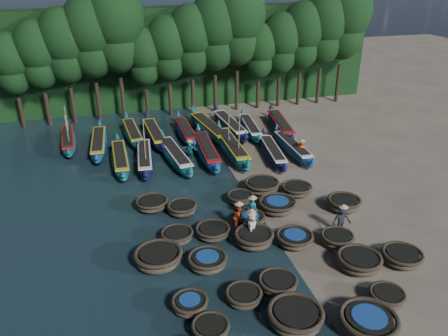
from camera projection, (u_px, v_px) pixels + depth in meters
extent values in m
plane|color=#7F725D|center=(257.00, 210.00, 27.11)|extent=(120.00, 120.00, 0.00)
cube|color=black|center=(184.00, 57.00, 45.47)|extent=(40.00, 3.00, 10.00)
ellipsoid|color=brown|center=(211.00, 330.00, 17.90)|extent=(1.49, 1.49, 0.57)
torus|color=#3A3122|center=(211.00, 325.00, 17.78)|extent=(1.61, 1.61, 0.17)
cylinder|color=black|center=(211.00, 325.00, 17.77)|extent=(1.21, 1.21, 0.05)
ellipsoid|color=brown|center=(295.00, 318.00, 18.37)|extent=(2.81, 2.81, 0.74)
torus|color=#3A3122|center=(296.00, 312.00, 18.22)|extent=(2.43, 2.43, 0.23)
cylinder|color=black|center=(296.00, 311.00, 18.20)|extent=(1.85, 1.85, 0.07)
ellipsoid|color=brown|center=(368.00, 324.00, 18.06)|extent=(2.97, 2.97, 0.75)
torus|color=#3A3122|center=(369.00, 318.00, 17.91)|extent=(2.49, 2.49, 0.23)
cylinder|color=black|center=(369.00, 317.00, 17.89)|extent=(1.90, 1.90, 0.07)
cylinder|color=navy|center=(369.00, 316.00, 17.87)|extent=(1.46, 1.46, 0.05)
ellipsoid|color=brown|center=(387.00, 298.00, 19.62)|extent=(1.64, 1.64, 0.57)
torus|color=#3A3122|center=(388.00, 293.00, 19.50)|extent=(1.65, 1.65, 0.17)
cylinder|color=black|center=(388.00, 293.00, 19.49)|extent=(1.24, 1.24, 0.05)
ellipsoid|color=brown|center=(190.00, 305.00, 19.17)|extent=(1.82, 1.82, 0.59)
torus|color=#3A3122|center=(190.00, 301.00, 19.05)|extent=(1.65, 1.65, 0.18)
cylinder|color=black|center=(190.00, 300.00, 19.03)|extent=(1.24, 1.24, 0.05)
cylinder|color=navy|center=(190.00, 299.00, 19.02)|extent=(0.95, 0.95, 0.04)
ellipsoid|color=brown|center=(244.00, 297.00, 19.63)|extent=(2.05, 2.05, 0.58)
torus|color=#3A3122|center=(244.00, 293.00, 19.51)|extent=(1.69, 1.69, 0.18)
cylinder|color=black|center=(244.00, 292.00, 19.50)|extent=(1.27, 1.27, 0.05)
ellipsoid|color=brown|center=(278.00, 284.00, 20.45)|extent=(2.13, 2.13, 0.56)
torus|color=#3A3122|center=(278.00, 280.00, 20.34)|extent=(1.87, 1.87, 0.17)
cylinder|color=black|center=(278.00, 279.00, 20.32)|extent=(1.43, 1.43, 0.05)
ellipsoid|color=brown|center=(359.00, 263.00, 21.81)|extent=(2.20, 2.20, 0.70)
torus|color=#3A3122|center=(360.00, 257.00, 21.67)|extent=(2.27, 2.27, 0.21)
cylinder|color=black|center=(360.00, 257.00, 21.65)|extent=(1.72, 1.72, 0.06)
ellipsoid|color=brown|center=(402.00, 258.00, 22.22)|extent=(1.99, 1.99, 0.62)
torus|color=#3A3122|center=(403.00, 253.00, 22.09)|extent=(2.10, 2.10, 0.19)
cylinder|color=black|center=(403.00, 253.00, 22.07)|extent=(1.60, 1.60, 0.06)
ellipsoid|color=brown|center=(159.00, 259.00, 22.03)|extent=(2.92, 2.92, 0.76)
torus|color=#3A3122|center=(158.00, 253.00, 21.88)|extent=(2.49, 2.49, 0.23)
cylinder|color=black|center=(158.00, 252.00, 21.86)|extent=(1.90, 1.90, 0.07)
ellipsoid|color=brown|center=(207.00, 262.00, 21.87)|extent=(1.95, 1.95, 0.65)
torus|color=#3A3122|center=(207.00, 258.00, 21.74)|extent=(2.02, 2.02, 0.20)
cylinder|color=black|center=(207.00, 257.00, 21.72)|extent=(1.53, 1.53, 0.06)
cylinder|color=navy|center=(207.00, 256.00, 21.70)|extent=(1.18, 1.18, 0.04)
ellipsoid|color=brown|center=(254.00, 239.00, 23.61)|extent=(2.52, 2.52, 0.74)
torus|color=#3A3122|center=(254.00, 234.00, 23.46)|extent=(2.18, 2.18, 0.22)
cylinder|color=black|center=(254.00, 233.00, 23.44)|extent=(1.64, 1.64, 0.07)
ellipsoid|color=brown|center=(294.00, 240.00, 23.67)|extent=(1.98, 1.98, 0.62)
torus|color=#3A3122|center=(295.00, 235.00, 23.54)|extent=(2.05, 2.05, 0.19)
cylinder|color=black|center=(295.00, 235.00, 23.53)|extent=(1.56, 1.56, 0.06)
cylinder|color=navy|center=(295.00, 234.00, 23.51)|extent=(1.20, 1.20, 0.04)
ellipsoid|color=brown|center=(337.00, 240.00, 23.68)|extent=(2.15, 2.15, 0.61)
torus|color=#3A3122|center=(338.00, 235.00, 23.55)|extent=(1.82, 1.82, 0.19)
cylinder|color=black|center=(338.00, 235.00, 23.54)|extent=(1.37, 1.37, 0.06)
ellipsoid|color=brown|center=(177.00, 237.00, 24.00)|extent=(2.16, 2.16, 0.57)
torus|color=#3A3122|center=(177.00, 233.00, 23.89)|extent=(1.82, 1.82, 0.17)
cylinder|color=black|center=(177.00, 232.00, 23.87)|extent=(1.38, 1.38, 0.05)
ellipsoid|color=brown|center=(213.00, 233.00, 24.34)|extent=(2.38, 2.38, 0.60)
torus|color=#3A3122|center=(213.00, 228.00, 24.22)|extent=(1.97, 1.97, 0.18)
cylinder|color=black|center=(213.00, 228.00, 24.20)|extent=(1.50, 1.50, 0.05)
ellipsoid|color=brown|center=(250.00, 220.00, 25.52)|extent=(2.12, 2.12, 0.57)
torus|color=#3A3122|center=(250.00, 216.00, 25.40)|extent=(1.81, 1.81, 0.17)
cylinder|color=black|center=(250.00, 216.00, 25.39)|extent=(1.37, 1.37, 0.05)
cylinder|color=navy|center=(250.00, 215.00, 25.38)|extent=(1.05, 1.05, 0.03)
ellipsoid|color=brown|center=(277.00, 206.00, 26.85)|extent=(2.39, 2.39, 0.69)
torus|color=#3A3122|center=(277.00, 202.00, 26.71)|extent=(2.36, 2.36, 0.21)
cylinder|color=black|center=(277.00, 201.00, 26.70)|extent=(1.80, 1.80, 0.06)
cylinder|color=navy|center=(278.00, 201.00, 26.68)|extent=(1.39, 1.39, 0.04)
ellipsoid|color=brown|center=(344.00, 205.00, 26.97)|extent=(2.12, 2.12, 0.74)
torus|color=#3A3122|center=(344.00, 200.00, 26.82)|extent=(2.09, 2.09, 0.22)
cylinder|color=black|center=(345.00, 199.00, 26.80)|extent=(1.57, 1.57, 0.07)
ellipsoid|color=brown|center=(152.00, 205.00, 27.12)|extent=(2.31, 2.31, 0.61)
torus|color=#3A3122|center=(152.00, 201.00, 26.99)|extent=(2.04, 2.04, 0.18)
cylinder|color=black|center=(152.00, 200.00, 26.98)|extent=(1.56, 1.56, 0.06)
ellipsoid|color=brown|center=(182.00, 210.00, 26.56)|extent=(2.10, 2.10, 0.64)
torus|color=#3A3122|center=(182.00, 205.00, 26.43)|extent=(1.83, 1.83, 0.19)
cylinder|color=black|center=(182.00, 205.00, 26.41)|extent=(1.37, 1.37, 0.06)
ellipsoid|color=brown|center=(240.00, 199.00, 27.80)|extent=(1.78, 1.78, 0.59)
torus|color=#3A3122|center=(240.00, 195.00, 27.69)|extent=(1.71, 1.71, 0.18)
cylinder|color=black|center=(240.00, 195.00, 27.67)|extent=(1.28, 1.28, 0.05)
ellipsoid|color=brown|center=(262.00, 187.00, 29.15)|extent=(2.46, 2.46, 0.71)
torus|color=#3A3122|center=(262.00, 183.00, 29.01)|extent=(2.37, 2.37, 0.21)
cylinder|color=black|center=(262.00, 182.00, 28.99)|extent=(1.81, 1.81, 0.06)
ellipsoid|color=brown|center=(297.00, 190.00, 28.84)|extent=(2.32, 2.32, 0.61)
torus|color=#3A3122|center=(297.00, 186.00, 28.71)|extent=(2.02, 2.02, 0.19)
cylinder|color=black|center=(297.00, 186.00, 28.70)|extent=(1.54, 1.54, 0.06)
ellipsoid|color=#0F5557|center=(120.00, 159.00, 32.96)|extent=(1.39, 7.45, 0.93)
cone|color=#0F5557|center=(117.00, 135.00, 35.86)|extent=(0.41, 0.41, 0.56)
cone|color=#0F5557|center=(123.00, 173.00, 29.56)|extent=(0.41, 0.41, 0.47)
cube|color=gold|center=(120.00, 155.00, 32.79)|extent=(1.01, 5.77, 0.11)
cube|color=black|center=(120.00, 154.00, 32.76)|extent=(0.76, 5.03, 0.09)
ellipsoid|color=black|center=(145.00, 158.00, 33.15)|extent=(1.93, 7.51, 0.93)
cone|color=black|center=(143.00, 134.00, 36.11)|extent=(0.41, 0.41, 0.56)
cone|color=black|center=(145.00, 172.00, 29.70)|extent=(0.41, 0.41, 0.46)
cube|color=silver|center=(144.00, 154.00, 32.99)|extent=(1.44, 5.81, 0.11)
cube|color=black|center=(144.00, 153.00, 32.95)|extent=(1.13, 5.05, 0.09)
cylinder|color=#997F4C|center=(144.00, 135.00, 33.52)|extent=(0.06, 0.22, 2.60)
cylinder|color=#997F4C|center=(145.00, 147.00, 31.30)|extent=(0.06, 0.22, 2.60)
plane|color=red|center=(146.00, 132.00, 30.84)|extent=(0.00, 0.32, 0.32)
ellipsoid|color=#0F5557|center=(175.00, 156.00, 33.46)|extent=(2.33, 7.95, 0.98)
cone|color=#0F5557|center=(162.00, 132.00, 36.39)|extent=(0.43, 0.43, 0.59)
cone|color=#0F5557|center=(190.00, 169.00, 30.01)|extent=(0.43, 0.43, 0.49)
cube|color=silver|center=(175.00, 151.00, 33.29)|extent=(1.74, 6.15, 0.12)
cube|color=black|center=(175.00, 150.00, 33.25)|extent=(1.39, 5.34, 0.10)
ellipsoid|color=navy|center=(207.00, 151.00, 34.30)|extent=(1.86, 8.26, 1.02)
cone|color=navy|center=(198.00, 126.00, 37.54)|extent=(0.45, 0.45, 0.61)
cone|color=navy|center=(217.00, 165.00, 30.51)|extent=(0.45, 0.45, 0.51)
cube|color=#AC1519|center=(207.00, 146.00, 34.12)|extent=(1.37, 6.40, 0.12)
cube|color=black|center=(207.00, 145.00, 34.08)|extent=(1.06, 5.56, 0.10)
ellipsoid|color=#0F5557|center=(232.00, 148.00, 34.79)|extent=(1.62, 8.66, 1.08)
cone|color=#0F5557|center=(219.00, 123.00, 38.18)|extent=(0.48, 0.48, 0.65)
cone|color=#0F5557|center=(248.00, 162.00, 30.83)|extent=(0.48, 0.48, 0.54)
cube|color=gold|center=(232.00, 143.00, 34.60)|extent=(1.19, 6.71, 0.13)
cube|color=black|center=(232.00, 142.00, 34.56)|extent=(0.89, 5.84, 0.11)
cylinder|color=#997F4C|center=(229.00, 122.00, 35.21)|extent=(0.08, 0.26, 3.03)
cylinder|color=#997F4C|center=(239.00, 135.00, 32.66)|extent=(0.08, 0.26, 3.03)
plane|color=red|center=(241.00, 118.00, 32.14)|extent=(0.00, 0.38, 0.38)
ellipsoid|color=black|center=(273.00, 153.00, 34.20)|extent=(2.16, 7.21, 0.89)
cone|color=black|center=(263.00, 130.00, 37.05)|extent=(0.39, 0.39, 0.53)
cone|color=black|center=(285.00, 165.00, 30.87)|extent=(0.39, 0.39, 0.44)
cube|color=silver|center=(273.00, 148.00, 34.04)|extent=(1.61, 5.58, 0.11)
cube|color=black|center=(273.00, 147.00, 34.01)|extent=(1.29, 4.84, 0.09)
ellipsoid|color=navy|center=(293.00, 148.00, 34.99)|extent=(1.40, 7.47, 0.93)
cone|color=navy|center=(277.00, 126.00, 37.91)|extent=(0.41, 0.41, 0.56)
cone|color=navy|center=(313.00, 160.00, 31.57)|extent=(0.41, 0.41, 0.47)
cube|color=silver|center=(293.00, 143.00, 34.82)|extent=(1.03, 5.79, 0.11)
cube|color=black|center=(293.00, 143.00, 34.79)|extent=(0.77, 5.04, 0.09)
ellipsoid|color=#0F5557|center=(68.00, 141.00, 36.46)|extent=(1.73, 7.21, 0.89)
cone|color=#0F5557|center=(67.00, 121.00, 39.19)|extent=(0.39, 0.39, 0.54)
cone|color=#0F5557|center=(68.00, 150.00, 33.25)|extent=(0.39, 0.39, 0.45)
cube|color=#AC1519|center=(68.00, 137.00, 36.30)|extent=(1.28, 5.58, 0.11)
cube|color=black|center=(67.00, 136.00, 36.27)|extent=(1.00, 4.85, 0.09)
cylinder|color=#997F4C|center=(67.00, 120.00, 36.79)|extent=(0.06, 0.21, 2.50)
cylinder|color=#997F4C|center=(67.00, 130.00, 34.73)|extent=(0.06, 0.21, 2.50)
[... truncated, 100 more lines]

